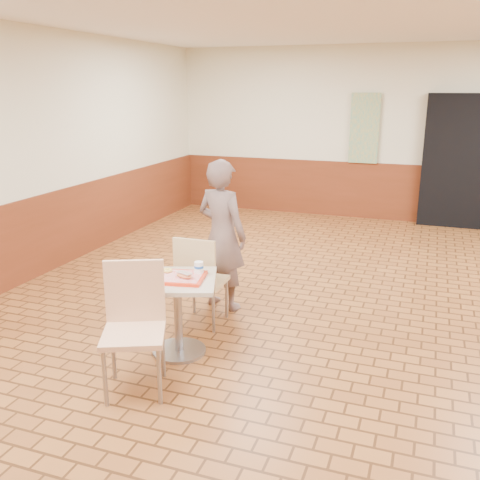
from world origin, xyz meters
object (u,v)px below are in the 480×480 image
(main_table, at_px, (178,303))
(ring_donut, at_px, (167,270))
(serving_tray, at_px, (177,277))
(long_john_donut, at_px, (184,275))
(chair_main_back, at_px, (200,276))
(chair_main_front, at_px, (134,320))
(paper_cup, at_px, (199,267))
(customer, at_px, (222,235))

(main_table, relative_size, ring_donut, 7.57)
(serving_tray, xyz_separation_m, long_john_donut, (0.08, -0.03, 0.04))
(main_table, height_order, chair_main_back, chair_main_back)
(main_table, bearing_deg, serving_tray, -153.43)
(chair_main_front, relative_size, paper_cup, 9.98)
(main_table, distance_m, serving_tray, 0.24)
(chair_main_back, bearing_deg, main_table, 93.99)
(chair_main_front, xyz_separation_m, serving_tray, (0.07, 0.61, 0.15))
(customer, bearing_deg, chair_main_front, 103.67)
(chair_main_front, distance_m, paper_cup, 0.80)
(chair_main_front, bearing_deg, ring_donut, 70.41)
(serving_tray, relative_size, paper_cup, 4.68)
(serving_tray, bearing_deg, ring_donut, 153.64)
(chair_main_front, xyz_separation_m, long_john_donut, (0.15, 0.58, 0.19))
(main_table, bearing_deg, chair_main_front, -96.59)
(serving_tray, distance_m, long_john_donut, 0.10)
(customer, xyz_separation_m, serving_tray, (0.02, -1.11, -0.09))
(ring_donut, bearing_deg, long_john_donut, -23.07)
(main_table, xyz_separation_m, customer, (-0.02, 1.11, 0.33))
(chair_main_back, bearing_deg, paper_cup, 113.12)
(serving_tray, bearing_deg, chair_main_front, -96.59)
(long_john_donut, bearing_deg, chair_main_front, -105.00)
(chair_main_back, relative_size, ring_donut, 10.03)
(chair_main_front, height_order, serving_tray, chair_main_front)
(serving_tray, bearing_deg, chair_main_back, 94.79)
(customer, relative_size, serving_tray, 3.39)
(serving_tray, bearing_deg, long_john_donut, -18.07)
(chair_main_front, xyz_separation_m, ring_donut, (-0.05, 0.67, 0.18))
(chair_main_front, bearing_deg, paper_cup, 49.42)
(customer, bearing_deg, paper_cup, 115.23)
(main_table, distance_m, customer, 1.16)
(main_table, distance_m, chair_main_front, 0.62)
(main_table, bearing_deg, chair_main_back, 94.79)
(ring_donut, bearing_deg, chair_main_back, 82.08)
(main_table, height_order, ring_donut, ring_donut)
(customer, xyz_separation_m, long_john_donut, (0.11, -1.14, -0.05))
(main_table, xyz_separation_m, long_john_donut, (0.08, -0.03, 0.28))
(long_john_donut, relative_size, paper_cup, 1.72)
(chair_main_back, distance_m, paper_cup, 0.56)
(chair_main_front, distance_m, long_john_donut, 0.63)
(customer, distance_m, serving_tray, 1.11)
(main_table, height_order, paper_cup, paper_cup)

